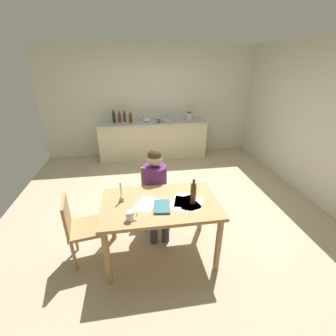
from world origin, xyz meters
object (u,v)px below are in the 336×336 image
Objects in this scene: person_seated at (156,186)px; mixing_bowl at (147,120)px; teacup_on_counter at (159,121)px; coffee_mug at (130,216)px; book_magazine at (162,207)px; stovetop_kettle at (189,116)px; chair_at_table at (155,194)px; wine_glass_by_kettle at (150,116)px; sink_unit at (168,120)px; wine_bottle_on_table at (193,193)px; wine_glass_near_sink at (154,116)px; bottle_oil at (114,117)px; candlestick at (122,196)px; wine_glass_back_right at (139,116)px; chair_side_empty at (81,227)px; bottle_sauce at (131,118)px; wine_glass_back_left at (145,116)px; bottle_vinegar at (119,118)px; dining_table at (160,210)px; bottle_wine_red at (125,117)px.

person_seated is 6.46× the size of mixing_bowl.
coffee_mug is at bearing -101.52° from teacup_on_counter.
book_magazine is 3.54m from stovetop_kettle.
wine_glass_by_kettle is at bearing 86.32° from chair_at_table.
wine_bottle_on_table is at bearing -94.05° from sink_unit.
wine_glass_near_sink is 0.32m from teacup_on_counter.
stovetop_kettle is at bearing -9.10° from wine_glass_by_kettle.
bottle_oil is at bearing 179.85° from stovetop_kettle.
wine_glass_back_right is at bearing 83.88° from candlestick.
chair_side_empty is 3.51× the size of bottle_sauce.
wine_glass_back_left is at bearing 83.88° from coffee_mug.
mixing_bowl is at bearing 88.14° from person_seated.
bottle_vinegar is (0.38, 3.24, 0.53)m from chair_side_empty.
mixing_bowl is at bearing -179.93° from stovetop_kettle.
wine_glass_near_sink is (-0.33, 0.15, 0.09)m from sink_unit.
wine_glass_by_kettle is (0.85, 0.15, -0.02)m from bottle_oil.
stovetop_kettle is at bearing -8.07° from wine_glass_back_left.
mixing_bowl is (1.02, 3.20, 0.46)m from chair_side_empty.
bottle_oil is at bearing 108.47° from book_magazine.
bottle_vinegar is (-0.55, 3.29, 0.37)m from dining_table.
bottle_wine_red reaches higher than book_magazine.
wine_glass_back_right is (-0.08, 2.75, 0.54)m from chair_at_table.
bottle_oil is (-0.68, 3.36, 0.26)m from book_magazine.
candlestick is at bearing -104.61° from teacup_on_counter.
wine_bottle_on_table reaches higher than candlestick.
bottle_sauce is 1.59× the size of wine_glass_back_left.
wine_glass_back_left is at bearing 103.40° from mixing_bowl.
wine_bottle_on_table is at bearing -82.68° from wine_glass_back_right.
bottle_sauce reaches higher than wine_glass_by_kettle.
bottle_vinegar reaches higher than stovetop_kettle.
chair_side_empty is 2.82× the size of wine_bottle_on_table.
sink_unit reaches higher than teacup_on_counter.
coffee_mug is at bearing -110.15° from chair_at_table.
person_seated is at bearing 122.47° from wine_bottle_on_table.
wine_glass_back_right reaches higher than chair_side_empty.
candlestick is at bearing -98.42° from wine_glass_back_left.
bottle_oil is 1.14× the size of bottle_vinegar.
dining_table is 4.39× the size of wine_bottle_on_table.
bottle_wine_red is 0.36m from wine_glass_back_right.
stovetop_kettle is 1.20m from wine_glass_back_right.
wine_glass_by_kettle reaches higher than teacup_on_counter.
candlestick is (-0.44, -0.40, 0.14)m from person_seated.
candlestick is 0.82m from wine_bottle_on_table.
wine_glass_by_kettle is 0.35m from teacup_on_counter.
wine_glass_back_left is (-0.55, 0.15, 0.09)m from sink_unit.
coffee_mug is 0.74m from wine_bottle_on_table.
wine_glass_by_kettle is at bearing 79.53° from candlestick.
bottle_vinegar reaches higher than mixing_bowl.
person_seated is at bearing 26.07° from chair_side_empty.
bottle_vinegar reaches higher than bottle_sauce.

